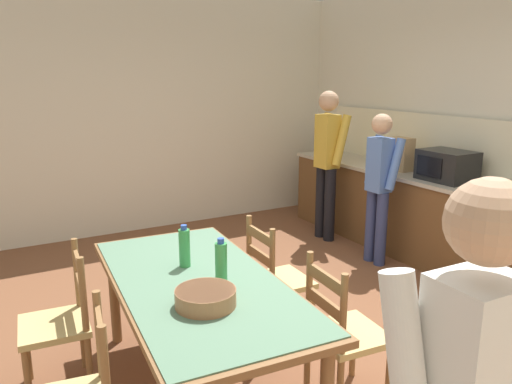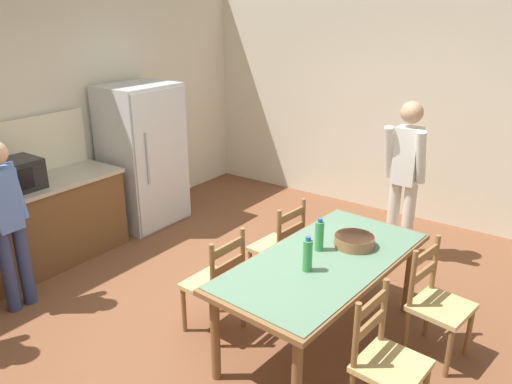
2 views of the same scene
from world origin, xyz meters
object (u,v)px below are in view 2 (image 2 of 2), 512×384
Objects in this scene: microwave at (12,176)px; serving_bowl at (354,240)px; chair_side_near_left at (386,362)px; dining_table at (324,268)px; person_by_table at (405,173)px; bottle_off_centre at (319,235)px; refrigerator at (143,156)px; chair_side_far_left at (216,284)px; person_at_counter at (6,218)px; bottle_near_centre at (308,255)px; chair_side_near_right at (437,304)px; chair_side_far_right at (279,247)px.

microwave is 3.26m from serving_bowl.
chair_side_near_left is (0.27, -3.69, -0.60)m from microwave.
person_by_table reaches higher than dining_table.
bottle_off_centre is at bearing 138.57° from serving_bowl.
refrigerator is 2.95m from bottle_off_centre.
microwave is at bearing 106.50° from bottle_off_centre.
person_by_table is (2.54, -2.94, -0.09)m from microwave.
person_by_table reaches higher than chair_side_far_left.
dining_table is at bearing -155.37° from person_at_counter.
person_by_table is at bearing 5.10° from serving_bowl.
chair_side_near_right is (0.61, -0.79, -0.44)m from bottle_near_centre.
person_by_table is (1.79, 0.04, 0.28)m from dining_table.
refrigerator is at bearing -0.67° from microwave.
microwave is 0.67m from person_at_counter.
bottle_near_centre is 0.84× the size of serving_bowl.
chair_side_near_right is at bearing -64.04° from dining_table.
person_by_table reaches higher than bottle_near_centre.
microwave is 1.85× the size of bottle_near_centre.
bottle_off_centre reaches higher than chair_side_near_left.
bottle_off_centre is 0.16× the size of person_by_table.
chair_side_near_left reaches higher than serving_bowl.
refrigerator is 1.11× the size of person_at_counter.
refrigerator is at bearing -117.35° from chair_side_far_left.
chair_side_far_left is at bearing -155.88° from person_at_counter.
refrigerator is at bearing -94.90° from chair_side_far_right.
bottle_near_centre is 0.16× the size of person_by_table.
serving_bowl is (0.22, -0.20, -0.07)m from bottle_off_centre.
person_at_counter is at bearing 117.60° from bottle_off_centre.
bottle_near_centre is 0.30× the size of chair_side_far_right.
person_at_counter is 0.91× the size of person_by_table.
chair_side_far_right is at bearing 79.43° from serving_bowl.
dining_table is 2.15× the size of chair_side_near_left.
chair_side_far_right is at bearing 44.40° from bottle_near_centre.
microwave is at bearing 98.89° from chair_side_near_left.
person_by_table is at bearing 0.66° from bottle_near_centre.
chair_side_near_left and chair_side_far_right have the same top height.
chair_side_near_right is 1.72m from chair_side_far_left.
person_by_table reaches higher than microwave.
chair_side_far_left is at bearing -119.75° from refrigerator.
chair_side_far_right is at bearing 58.40° from bottle_off_centre.
person_by_table reaches higher than chair_side_near_right.
bottle_off_centre reaches higher than serving_bowl.
refrigerator is 3.09m from dining_table.
person_by_table is at bearing 23.11° from chair_side_near_left.
bottle_near_centre is 2.60m from person_at_counter.
refrigerator is 1.89× the size of chair_side_near_right.
person_by_table is (0.91, -2.92, 0.09)m from refrigerator.
chair_side_near_left is at bearing -108.21° from bottle_near_centre.
refrigerator reaches higher than bottle_off_centre.
serving_bowl is (0.56, -0.11, -0.07)m from bottle_near_centre.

